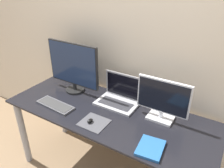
# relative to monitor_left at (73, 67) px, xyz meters

# --- Properties ---
(wall_back) EXTENTS (7.00, 0.05, 2.50)m
(wall_back) POSITION_rel_monitor_left_xyz_m (0.48, 0.27, 0.21)
(wall_back) COLOR beige
(wall_back) RESTS_ON ground_plane
(desk) EXTENTS (1.82, 0.70, 0.78)m
(desk) POSITION_rel_monitor_left_xyz_m (0.48, -0.14, -0.40)
(desk) COLOR black
(desk) RESTS_ON ground_plane
(monitor_left) EXTENTS (0.56, 0.19, 0.49)m
(monitor_left) POSITION_rel_monitor_left_xyz_m (0.00, 0.00, 0.00)
(monitor_left) COLOR black
(monitor_left) RESTS_ON desk
(monitor_right) EXTENTS (0.42, 0.14, 0.35)m
(monitor_right) POSITION_rel_monitor_left_xyz_m (0.90, -0.00, -0.08)
(monitor_right) COLOR silver
(monitor_right) RESTS_ON desk
(laptop) EXTENTS (0.37, 0.25, 0.25)m
(laptop) POSITION_rel_monitor_left_xyz_m (0.48, 0.05, -0.20)
(laptop) COLOR #ADADB2
(laptop) RESTS_ON desk
(keyboard) EXTENTS (0.37, 0.15, 0.02)m
(keyboard) POSITION_rel_monitor_left_xyz_m (0.03, -0.31, -0.25)
(keyboard) COLOR #4C4C51
(keyboard) RESTS_ON desk
(mousepad) EXTENTS (0.21, 0.20, 0.00)m
(mousepad) POSITION_rel_monitor_left_xyz_m (0.47, -0.33, -0.26)
(mousepad) COLOR #47474C
(mousepad) RESTS_ON desk
(mouse) EXTENTS (0.04, 0.06, 0.03)m
(mouse) POSITION_rel_monitor_left_xyz_m (0.44, -0.34, -0.24)
(mouse) COLOR black
(mouse) RESTS_ON mousepad
(book) EXTENTS (0.19, 0.22, 0.02)m
(book) POSITION_rel_monitor_left_xyz_m (0.96, -0.36, -0.25)
(book) COLOR #235B9E
(book) RESTS_ON desk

